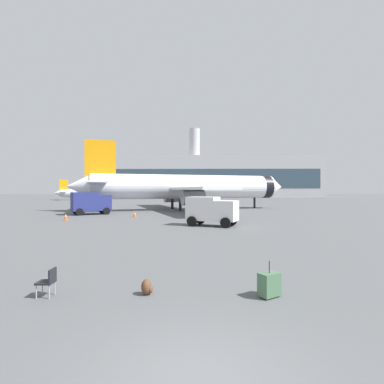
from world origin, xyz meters
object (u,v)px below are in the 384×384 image
at_px(safety_cone_near, 135,214).
at_px(gate_chair, 48,280).
at_px(airplane_at_gate, 187,187).
at_px(traveller_backpack, 147,287).
at_px(service_truck, 91,202).
at_px(safety_cone_mid, 66,217).
at_px(cargo_van, 211,210).
at_px(airplane_taxiing, 90,193).
at_px(rolling_suitcase, 269,284).

distance_m(safety_cone_near, gate_chair, 26.90).
xyz_separation_m(airplane_at_gate, traveller_backpack, (0.31, -40.05, -3.42)).
distance_m(service_truck, safety_cone_mid, 7.68).
bearing_deg(traveller_backpack, safety_cone_near, 102.53).
bearing_deg(airplane_at_gate, cargo_van, -82.03).
xyz_separation_m(airplane_at_gate, safety_cone_mid, (-12.18, -17.12, -3.28)).
height_order(airplane_taxiing, safety_cone_near, airplane_taxiing).
bearing_deg(gate_chair, cargo_van, 72.69).
bearing_deg(rolling_suitcase, service_truck, 117.89).
height_order(service_truck, cargo_van, service_truck).
bearing_deg(service_truck, rolling_suitcase, -62.11).
distance_m(rolling_suitcase, gate_chair, 6.75).
distance_m(airplane_at_gate, gate_chair, 40.51).
distance_m(service_truck, cargo_van, 19.58).
xyz_separation_m(service_truck, safety_cone_mid, (-0.03, -7.58, -1.23)).
bearing_deg(airplane_taxiing, safety_cone_near, -66.32).
bearing_deg(airplane_at_gate, safety_cone_near, -112.37).
distance_m(airplane_at_gate, rolling_suitcase, 40.52).
bearing_deg(rolling_suitcase, traveller_backpack, 177.94).
bearing_deg(service_truck, safety_cone_near, -31.39).
relative_size(service_truck, rolling_suitcase, 4.76).
bearing_deg(cargo_van, safety_cone_near, 136.08).
xyz_separation_m(service_truck, traveller_backpack, (12.46, -30.51, -1.37)).
bearing_deg(safety_cone_near, cargo_van, -43.92).
distance_m(safety_cone_mid, rolling_suitcase, 28.22).
xyz_separation_m(airplane_at_gate, gate_chair, (-2.68, -40.29, -3.16)).
distance_m(cargo_van, traveller_backpack, 18.43).
distance_m(cargo_van, safety_cone_near, 12.05).
height_order(safety_cone_near, gate_chair, gate_chair).
distance_m(airplane_taxiing, safety_cone_near, 66.94).
bearing_deg(airplane_at_gate, rolling_suitcase, -84.21).
bearing_deg(traveller_backpack, service_truck, 112.22).
bearing_deg(traveller_backpack, gate_chair, -175.37).
relative_size(service_truck, gate_chair, 6.09).
relative_size(safety_cone_mid, traveller_backpack, 1.61).
bearing_deg(safety_cone_mid, safety_cone_near, 28.38).
bearing_deg(safety_cone_mid, gate_chair, -67.71).
xyz_separation_m(safety_cone_mid, traveller_backpack, (12.49, -22.93, -0.15)).
bearing_deg(service_truck, airplane_at_gate, 38.14).
bearing_deg(gate_chair, safety_cone_near, 96.19).
relative_size(airplane_at_gate, traveller_backpack, 72.38).
relative_size(safety_cone_near, safety_cone_mid, 0.92).
xyz_separation_m(cargo_van, rolling_suitcase, (1.01, -18.32, -1.06)).
relative_size(safety_cone_mid, rolling_suitcase, 0.70).
bearing_deg(safety_cone_near, traveller_backpack, -77.47).
xyz_separation_m(rolling_suitcase, traveller_backpack, (-3.76, 0.14, -0.16)).
distance_m(service_truck, traveller_backpack, 32.99).
xyz_separation_m(airplane_at_gate, service_truck, (-12.15, -9.54, -2.05)).
bearing_deg(service_truck, traveller_backpack, -67.78).
bearing_deg(airplane_at_gate, traveller_backpack, -89.55).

